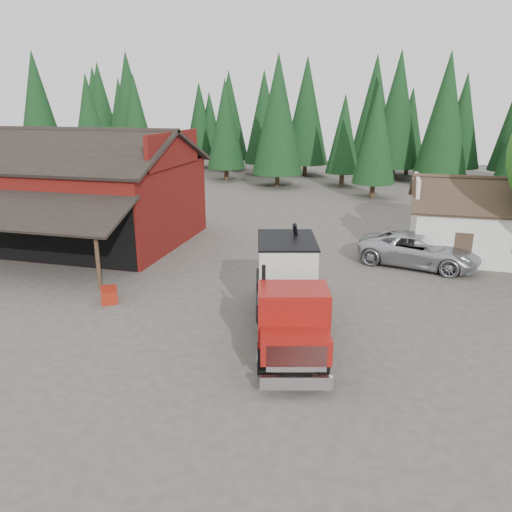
# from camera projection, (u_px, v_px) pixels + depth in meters

# --- Properties ---
(ground) EXTENTS (120.00, 120.00, 0.00)m
(ground) POSITION_uv_depth(u_px,v_px,m) (194.00, 321.00, 20.61)
(ground) COLOR #4A413A
(ground) RESTS_ON ground
(red_barn) EXTENTS (12.80, 13.63, 7.18)m
(red_barn) POSITION_uv_depth(u_px,v_px,m) (88.00, 200.00, 31.64)
(red_barn) COLOR #5E140F
(red_barn) RESTS_ON ground
(farmhouse) EXTENTS (8.60, 6.42, 4.65)m
(farmhouse) POSITION_uv_depth(u_px,v_px,m) (485.00, 228.00, 28.94)
(farmhouse) COLOR silver
(farmhouse) RESTS_ON ground
(conifer_backdrop) EXTENTS (76.00, 16.00, 16.00)m
(conifer_backdrop) POSITION_uv_depth(u_px,v_px,m) (324.00, 177.00, 59.38)
(conifer_backdrop) COLOR black
(conifer_backdrop) RESTS_ON ground
(near_pine_a) EXTENTS (4.40, 4.40, 11.40)m
(near_pine_a) POSITION_uv_depth(u_px,v_px,m) (90.00, 125.00, 49.94)
(near_pine_a) COLOR #382619
(near_pine_a) RESTS_ON ground
(near_pine_b) EXTENTS (3.96, 3.96, 10.40)m
(near_pine_b) POSITION_uv_depth(u_px,v_px,m) (376.00, 134.00, 45.09)
(near_pine_b) COLOR #382619
(near_pine_b) RESTS_ON ground
(near_pine_d) EXTENTS (5.28, 5.28, 13.40)m
(near_pine_d) POSITION_uv_depth(u_px,v_px,m) (278.00, 115.00, 50.78)
(near_pine_d) COLOR #382619
(near_pine_d) RESTS_ON ground
(feed_truck) EXTENTS (4.49, 9.10, 3.97)m
(feed_truck) POSITION_uv_depth(u_px,v_px,m) (289.00, 289.00, 18.91)
(feed_truck) COLOR black
(feed_truck) RESTS_ON ground
(silver_car) EXTENTS (6.93, 4.40, 1.78)m
(silver_car) POSITION_uv_depth(u_px,v_px,m) (418.00, 250.00, 27.32)
(silver_car) COLOR #AFB1B7
(silver_car) RESTS_ON ground
(equip_box) EXTENTS (1.18, 1.30, 0.60)m
(equip_box) POSITION_uv_depth(u_px,v_px,m) (109.00, 295.00, 22.56)
(equip_box) COLOR maroon
(equip_box) RESTS_ON ground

